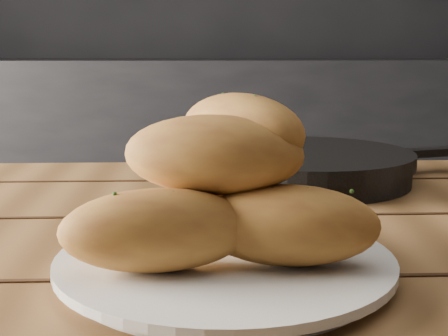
% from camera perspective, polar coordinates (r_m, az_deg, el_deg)
% --- Properties ---
extents(counter, '(2.80, 0.60, 0.90)m').
position_cam_1_polar(counter, '(2.57, 3.58, -0.18)').
color(counter, black).
rests_on(counter, ground).
extents(table, '(1.57, 0.91, 0.75)m').
position_cam_1_polar(table, '(0.68, 8.95, -14.21)').
color(table, brown).
rests_on(table, ground).
extents(plate, '(0.29, 0.29, 0.02)m').
position_cam_1_polar(plate, '(0.54, 0.09, -8.79)').
color(plate, white).
rests_on(plate, table).
extents(bread_rolls, '(0.26, 0.21, 0.14)m').
position_cam_1_polar(bread_rolls, '(0.53, -0.09, -1.90)').
color(bread_rolls, '#B57F32').
rests_on(bread_rolls, plate).
extents(skillet, '(0.44, 0.31, 0.05)m').
position_cam_1_polar(skillet, '(0.92, 7.58, 0.23)').
color(skillet, black).
rests_on(skillet, table).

